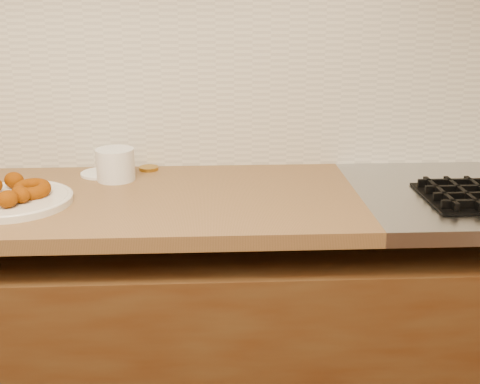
{
  "coord_description": "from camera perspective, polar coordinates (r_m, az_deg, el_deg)",
  "views": [
    {
      "loc": [
        0.09,
        0.1,
        1.43
      ],
      "look_at": [
        0.17,
        1.61,
        0.93
      ],
      "focal_mm": 45.0,
      "sensor_mm": 36.0,
      "label": 1
    }
  ],
  "objects": [
    {
      "name": "wall_back",
      "position": [
        1.9,
        -5.88,
        15.81
      ],
      "size": [
        4.0,
        0.02,
        2.7
      ],
      "primitive_type": "cube",
      "color": "beige",
      "rests_on": "ground"
    },
    {
      "name": "base_cabinet",
      "position": [
        1.9,
        -5.38,
        -14.99
      ],
      "size": [
        3.6,
        0.6,
        0.77
      ],
      "primitive_type": "cube",
      "color": "#50371C",
      "rests_on": "floor"
    },
    {
      "name": "backsplash",
      "position": [
        1.9,
        -5.75,
        11.29
      ],
      "size": [
        3.6,
        0.02,
        0.6
      ],
      "primitive_type": "cube",
      "color": "beige",
      "rests_on": "wall_back"
    },
    {
      "name": "donut_plate",
      "position": [
        1.7,
        -20.69,
        -0.78
      ],
      "size": [
        0.31,
        0.31,
        0.02
      ],
      "primitive_type": "cylinder",
      "color": "silver",
      "rests_on": "butcher_block"
    },
    {
      "name": "ring_donut",
      "position": [
        1.69,
        -19.15,
        0.27
      ],
      "size": [
        0.12,
        0.12,
        0.04
      ],
      "primitive_type": "torus",
      "rotation": [
        0.1,
        0.0,
        0.19
      ],
      "color": "#783100",
      "rests_on": "donut_plate"
    },
    {
      "name": "fried_dough_chunks",
      "position": [
        1.69,
        -21.84,
        0.06
      ],
      "size": [
        0.19,
        0.22,
        0.05
      ],
      "color": "#783100",
      "rests_on": "donut_plate"
    },
    {
      "name": "plastic_tub",
      "position": [
        1.82,
        -11.73,
        2.57
      ],
      "size": [
        0.15,
        0.15,
        0.09
      ],
      "primitive_type": "cylinder",
      "rotation": [
        0.0,
        0.0,
        -0.39
      ],
      "color": "white",
      "rests_on": "butcher_block"
    },
    {
      "name": "tub_lid",
      "position": [
        1.9,
        -13.02,
        1.73
      ],
      "size": [
        0.15,
        0.15,
        0.01
      ],
      "primitive_type": "cylinder",
      "rotation": [
        0.0,
        0.0,
        0.25
      ],
      "color": "white",
      "rests_on": "butcher_block"
    },
    {
      "name": "brass_jar_lid",
      "position": [
        1.92,
        -8.65,
        2.24
      ],
      "size": [
        0.07,
        0.07,
        0.01
      ],
      "primitive_type": "cylinder",
      "rotation": [
        0.0,
        0.0,
        -0.15
      ],
      "color": "#AB7E28",
      "rests_on": "butcher_block"
    }
  ]
}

